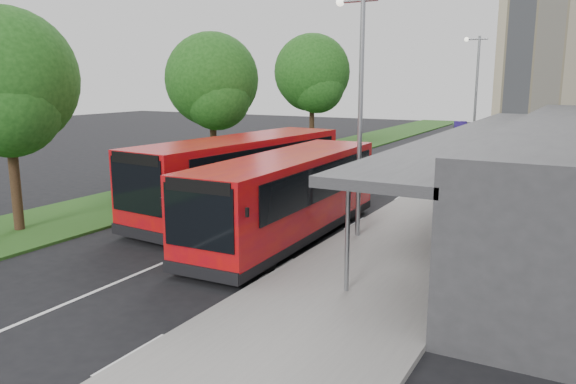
{
  "coord_description": "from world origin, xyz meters",
  "views": [
    {
      "loc": [
        11.14,
        -15.66,
        5.47
      ],
      "look_at": [
        1.65,
        1.64,
        1.5
      ],
      "focal_mm": 35.0,
      "sensor_mm": 36.0,
      "label": 1
    }
  ],
  "objects_px": {
    "tree_far": "(312,77)",
    "bus_second": "(242,175)",
    "lamp_post_far": "(475,91)",
    "litter_bin": "(444,188)",
    "bollard": "(467,160)",
    "car_near": "(486,132)",
    "car_far": "(460,127)",
    "lamp_post_near": "(358,102)",
    "bus_main": "(288,197)",
    "tree_mid": "(212,86)",
    "tree_near": "(7,89)"
  },
  "relations": [
    {
      "from": "tree_mid",
      "to": "bollard",
      "type": "bearing_deg",
      "value": 40.67
    },
    {
      "from": "bus_second",
      "to": "car_far",
      "type": "bearing_deg",
      "value": 94.82
    },
    {
      "from": "lamp_post_far",
      "to": "bus_second",
      "type": "relative_size",
      "value": 0.71
    },
    {
      "from": "tree_far",
      "to": "bus_second",
      "type": "distance_m",
      "value": 19.08
    },
    {
      "from": "tree_far",
      "to": "litter_bin",
      "type": "distance_m",
      "value": 17.35
    },
    {
      "from": "bollard",
      "to": "bus_main",
      "type": "bearing_deg",
      "value": -97.74
    },
    {
      "from": "tree_mid",
      "to": "lamp_post_near",
      "type": "distance_m",
      "value": 13.18
    },
    {
      "from": "lamp_post_far",
      "to": "litter_bin",
      "type": "bearing_deg",
      "value": -84.42
    },
    {
      "from": "bollard",
      "to": "car_far",
      "type": "distance_m",
      "value": 25.76
    },
    {
      "from": "bollard",
      "to": "car_near",
      "type": "xyz_separation_m",
      "value": [
        -2.31,
        20.24,
        -0.05
      ]
    },
    {
      "from": "bus_second",
      "to": "lamp_post_near",
      "type": "bearing_deg",
      "value": -7.78
    },
    {
      "from": "tree_far",
      "to": "tree_near",
      "type": "bearing_deg",
      "value": -90.0
    },
    {
      "from": "bus_main",
      "to": "bollard",
      "type": "distance_m",
      "value": 18.25
    },
    {
      "from": "tree_mid",
      "to": "lamp_post_far",
      "type": "relative_size",
      "value": 0.99
    },
    {
      "from": "bollard",
      "to": "car_near",
      "type": "distance_m",
      "value": 20.37
    },
    {
      "from": "tree_near",
      "to": "tree_far",
      "type": "distance_m",
      "value": 24.0
    },
    {
      "from": "tree_near",
      "to": "litter_bin",
      "type": "bearing_deg",
      "value": 46.24
    },
    {
      "from": "lamp_post_far",
      "to": "car_far",
      "type": "xyz_separation_m",
      "value": [
        -5.35,
        22.07,
        -4.11
      ]
    },
    {
      "from": "tree_far",
      "to": "tree_mid",
      "type": "bearing_deg",
      "value": -90.0
    },
    {
      "from": "litter_bin",
      "to": "car_far",
      "type": "xyz_separation_m",
      "value": [
        -6.54,
        34.16,
        0.02
      ]
    },
    {
      "from": "lamp_post_far",
      "to": "car_far",
      "type": "relative_size",
      "value": 2.19
    },
    {
      "from": "bus_main",
      "to": "tree_mid",
      "type": "bearing_deg",
      "value": 136.44
    },
    {
      "from": "litter_bin",
      "to": "car_near",
      "type": "distance_m",
      "value": 29.45
    },
    {
      "from": "tree_far",
      "to": "bus_second",
      "type": "bearing_deg",
      "value": -72.51
    },
    {
      "from": "lamp_post_near",
      "to": "bus_second",
      "type": "bearing_deg",
      "value": 167.16
    },
    {
      "from": "lamp_post_far",
      "to": "tree_far",
      "type": "bearing_deg",
      "value": -175.13
    },
    {
      "from": "tree_far",
      "to": "car_far",
      "type": "relative_size",
      "value": 2.37
    },
    {
      "from": "tree_near",
      "to": "litter_bin",
      "type": "xyz_separation_m",
      "value": [
        12.31,
        12.85,
        -4.56
      ]
    },
    {
      "from": "tree_far",
      "to": "lamp_post_near",
      "type": "xyz_separation_m",
      "value": [
        11.13,
        -19.05,
        -0.89
      ]
    },
    {
      "from": "tree_mid",
      "to": "car_far",
      "type": "height_order",
      "value": "tree_mid"
    },
    {
      "from": "tree_near",
      "to": "tree_far",
      "type": "xyz_separation_m",
      "value": [
        -0.0,
        24.0,
        0.46
      ]
    },
    {
      "from": "bollard",
      "to": "car_far",
      "type": "relative_size",
      "value": 0.3
    },
    {
      "from": "tree_near",
      "to": "car_far",
      "type": "relative_size",
      "value": 2.18
    },
    {
      "from": "lamp_post_near",
      "to": "lamp_post_far",
      "type": "xyz_separation_m",
      "value": [
        0.0,
        20.0,
        0.0
      ]
    },
    {
      "from": "lamp_post_near",
      "to": "bus_main",
      "type": "height_order",
      "value": "lamp_post_near"
    },
    {
      "from": "tree_far",
      "to": "car_far",
      "type": "bearing_deg",
      "value": 75.92
    },
    {
      "from": "bollard",
      "to": "car_far",
      "type": "xyz_separation_m",
      "value": [
        -5.75,
        25.11,
        -0.1
      ]
    },
    {
      "from": "tree_mid",
      "to": "lamp_post_near",
      "type": "bearing_deg",
      "value": -32.36
    },
    {
      "from": "tree_mid",
      "to": "lamp_post_far",
      "type": "bearing_deg",
      "value": 49.32
    },
    {
      "from": "lamp_post_near",
      "to": "litter_bin",
      "type": "relative_size",
      "value": 9.23
    },
    {
      "from": "bus_main",
      "to": "bus_second",
      "type": "height_order",
      "value": "bus_second"
    },
    {
      "from": "bollard",
      "to": "car_near",
      "type": "relative_size",
      "value": 0.29
    },
    {
      "from": "lamp_post_far",
      "to": "car_near",
      "type": "distance_m",
      "value": 17.77
    },
    {
      "from": "car_near",
      "to": "tree_mid",
      "type": "bearing_deg",
      "value": -94.0
    },
    {
      "from": "tree_mid",
      "to": "car_far",
      "type": "distance_m",
      "value": 35.78
    },
    {
      "from": "lamp_post_far",
      "to": "car_far",
      "type": "bearing_deg",
      "value": 103.64
    },
    {
      "from": "bus_main",
      "to": "car_near",
      "type": "relative_size",
      "value": 2.72
    },
    {
      "from": "litter_bin",
      "to": "lamp_post_far",
      "type": "bearing_deg",
      "value": 95.58
    },
    {
      "from": "tree_far",
      "to": "car_near",
      "type": "relative_size",
      "value": 2.26
    },
    {
      "from": "tree_near",
      "to": "car_near",
      "type": "bearing_deg",
      "value": 77.67
    }
  ]
}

